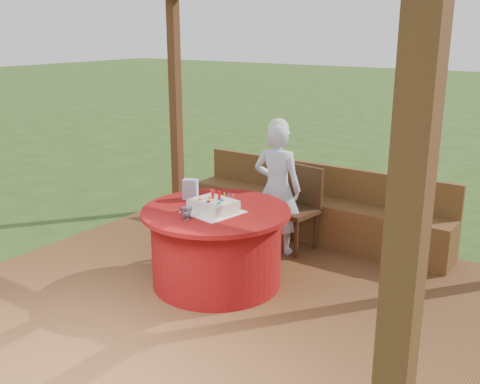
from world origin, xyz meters
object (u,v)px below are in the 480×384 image
birthday_cake (213,206)px  gift_bag (190,189)px  elderly_woman (277,187)px  drinking_glass (186,213)px  table (216,246)px  chair (298,204)px  bench (315,214)px

birthday_cake → gift_bag: size_ratio=2.57×
elderly_woman → birthday_cake: (-0.02, -1.04, 0.06)m
drinking_glass → elderly_woman: bearing=85.7°
table → chair: 1.20m
bench → table: size_ratio=2.27×
table → gift_bag: gift_bag is taller
chair → gift_bag: 1.25m
birthday_cake → elderly_woman: bearing=89.0°
chair → bench: bearing=88.2°
gift_bag → table: bearing=-40.3°
table → drinking_glass: bearing=-97.6°
drinking_glass → table: bearing=82.4°
bench → birthday_cake: (-0.16, -1.64, 0.50)m
elderly_woman → bench: bearing=76.2°
birthday_cake → table: bearing=112.7°
chair → birthday_cake: birthday_cake is taller
table → drinking_glass: size_ratio=12.46×
bench → drinking_glass: drinking_glass is taller
chair → drinking_glass: bearing=-98.7°
chair → birthday_cake: (-0.15, -1.26, 0.28)m
elderly_woman → birthday_cake: elderly_woman is taller
table → drinking_glass: drinking_glass is taller
bench → gift_bag: size_ratio=15.80×
chair → elderly_woman: size_ratio=0.62×
elderly_woman → drinking_glass: 1.32m
table → gift_bag: bearing=163.8°
birthday_cake → drinking_glass: (-0.08, -0.27, -0.01)m
chair → table: bearing=-99.0°
drinking_glass → gift_bag: bearing=125.8°
chair → elderly_woman: (-0.13, -0.22, 0.22)m
chair → birthday_cake: 1.30m
gift_bag → drinking_glass: 0.57m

